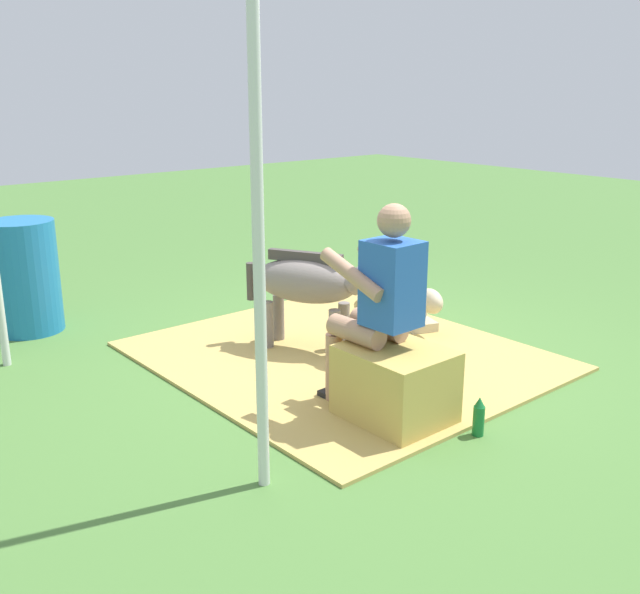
# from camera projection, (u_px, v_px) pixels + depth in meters

# --- Properties ---
(ground_plane) EXTENTS (24.00, 24.00, 0.00)m
(ground_plane) POSITION_uv_depth(u_px,v_px,m) (358.00, 363.00, 5.45)
(ground_plane) COLOR #4C7A38
(hay_patch) EXTENTS (2.83, 2.52, 0.02)m
(hay_patch) POSITION_uv_depth(u_px,v_px,m) (342.00, 356.00, 5.57)
(hay_patch) COLOR tan
(hay_patch) RESTS_ON ground
(hay_bale) EXTENTS (0.63, 0.53, 0.47)m
(hay_bale) POSITION_uv_depth(u_px,v_px,m) (395.00, 385.00, 4.46)
(hay_bale) COLOR tan
(hay_bale) RESTS_ON ground
(person_seated) EXTENTS (0.67, 0.42, 1.35)m
(person_seated) POSITION_uv_depth(u_px,v_px,m) (378.00, 300.00, 4.44)
(person_seated) COLOR tan
(person_seated) RESTS_ON ground
(pony_standing) EXTENTS (1.23, 0.80, 0.92)m
(pony_standing) POSITION_uv_depth(u_px,v_px,m) (316.00, 283.00, 5.53)
(pony_standing) COLOR slate
(pony_standing) RESTS_ON ground
(pony_lying) EXTENTS (1.34, 0.73, 0.42)m
(pony_lying) POSITION_uv_depth(u_px,v_px,m) (396.00, 296.00, 6.51)
(pony_lying) COLOR beige
(pony_lying) RESTS_ON ground
(soda_bottle) EXTENTS (0.07, 0.07, 0.25)m
(soda_bottle) POSITION_uv_depth(u_px,v_px,m) (479.00, 417.00, 4.31)
(soda_bottle) COLOR #197233
(soda_bottle) RESTS_ON ground
(water_barrel) EXTENTS (0.56, 0.56, 0.94)m
(water_barrel) POSITION_uv_depth(u_px,v_px,m) (25.00, 277.00, 6.06)
(water_barrel) COLOR #1E72B2
(water_barrel) RESTS_ON ground
(tent_pole_left) EXTENTS (0.06, 0.06, 2.55)m
(tent_pole_left) POSITION_uv_depth(u_px,v_px,m) (259.00, 245.00, 3.45)
(tent_pole_left) COLOR silver
(tent_pole_left) RESTS_ON ground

